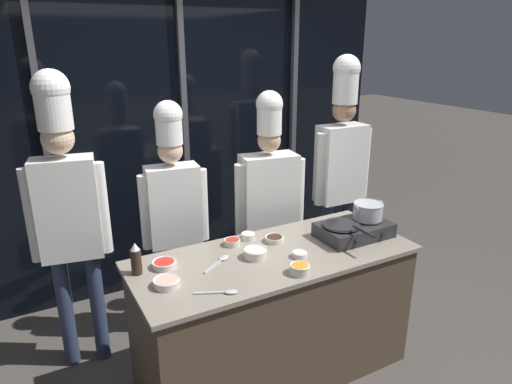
{
  "coord_description": "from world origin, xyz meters",
  "views": [
    {
      "loc": [
        -1.38,
        -2.27,
        2.24
      ],
      "look_at": [
        0.0,
        0.25,
        1.26
      ],
      "focal_mm": 32.0,
      "sensor_mm": 36.0,
      "label": 1
    }
  ],
  "objects": [
    {
      "name": "squeeze_bottle_soy",
      "position": [
        -0.85,
        0.17,
        1.0
      ],
      "size": [
        0.06,
        0.06,
        0.2
      ],
      "color": "#332319",
      "rests_on": "demo_counter"
    },
    {
      "name": "serving_spoon_slotted",
      "position": [
        -0.48,
        -0.28,
        0.92
      ],
      "size": [
        0.23,
        0.13,
        0.02
      ],
      "color": "#B2B5BA",
      "rests_on": "demo_counter"
    },
    {
      "name": "portable_stove",
      "position": [
        0.63,
        -0.03,
        0.96
      ],
      "size": [
        0.51,
        0.33,
        0.11
      ],
      "color": "#28282B",
      "rests_on": "demo_counter"
    },
    {
      "name": "prep_bowl_chili_flakes",
      "position": [
        -0.18,
        0.25,
        0.93
      ],
      "size": [
        0.11,
        0.11,
        0.04
      ],
      "color": "silver",
      "rests_on": "demo_counter"
    },
    {
      "name": "chef_head",
      "position": [
        -1.13,
        0.75,
        1.24
      ],
      "size": [
        0.5,
        0.27,
        2.06
      ],
      "rotation": [
        0.0,
        0.0,
        2.96
      ],
      "color": "#2D3856",
      "rests_on": "ground_plane"
    },
    {
      "name": "frying_pan",
      "position": [
        0.51,
        -0.03,
        1.04
      ],
      "size": [
        0.26,
        0.46,
        0.05
      ],
      "color": "#232326",
      "rests_on": "portable_stove"
    },
    {
      "name": "ground_plane",
      "position": [
        0.0,
        0.0,
        0.0
      ],
      "size": [
        24.0,
        24.0,
        0.0
      ],
      "primitive_type": "plane",
      "color": "#47423D"
    },
    {
      "name": "stock_pot",
      "position": [
        0.75,
        -0.03,
        1.08
      ],
      "size": [
        0.24,
        0.21,
        0.12
      ],
      "color": "#B7BABF",
      "rests_on": "portable_stove"
    },
    {
      "name": "prep_bowl_carrots",
      "position": [
        0.0,
        -0.29,
        0.94
      ],
      "size": [
        0.12,
        0.12,
        0.06
      ],
      "color": "silver",
      "rests_on": "demo_counter"
    },
    {
      "name": "serving_spoon_solid",
      "position": [
        -0.34,
        0.08,
        0.92
      ],
      "size": [
        0.24,
        0.17,
        0.02
      ],
      "color": "#B2B5BA",
      "rests_on": "demo_counter"
    },
    {
      "name": "chef_pastry",
      "position": [
        1.13,
        0.75,
        1.24
      ],
      "size": [
        0.56,
        0.23,
        2.11
      ],
      "rotation": [
        0.0,
        0.0,
        3.11
      ],
      "color": "#2D3856",
      "rests_on": "ground_plane"
    },
    {
      "name": "window_wall_back",
      "position": [
        0.0,
        1.61,
        1.35
      ],
      "size": [
        4.06,
        0.09,
        2.7
      ],
      "color": "black",
      "rests_on": "ground_plane"
    },
    {
      "name": "chef_line",
      "position": [
        0.36,
        0.69,
        1.06
      ],
      "size": [
        0.58,
        0.29,
        1.86
      ],
      "rotation": [
        0.0,
        0.0,
        2.99
      ],
      "color": "#232326",
      "rests_on": "ground_plane"
    },
    {
      "name": "prep_bowl_rice",
      "position": [
        -0.04,
        0.29,
        0.93
      ],
      "size": [
        0.1,
        0.1,
        0.04
      ],
      "color": "silver",
      "rests_on": "demo_counter"
    },
    {
      "name": "prep_bowl_bell_pepper",
      "position": [
        -0.68,
        0.17,
        0.93
      ],
      "size": [
        0.15,
        0.15,
        0.04
      ],
      "color": "silver",
      "rests_on": "demo_counter"
    },
    {
      "name": "prep_bowl_bean_sprouts",
      "position": [
        0.12,
        -0.11,
        0.93
      ],
      "size": [
        0.1,
        0.1,
        0.04
      ],
      "color": "silver",
      "rests_on": "demo_counter"
    },
    {
      "name": "chef_sous",
      "position": [
        -0.4,
        0.79,
        1.08
      ],
      "size": [
        0.5,
        0.24,
        1.83
      ],
      "rotation": [
        0.0,
        0.0,
        3.03
      ],
      "color": "#4C4C51",
      "rests_on": "ground_plane"
    },
    {
      "name": "prep_bowl_soy_glaze",
      "position": [
        0.1,
        0.17,
        0.93
      ],
      "size": [
        0.13,
        0.13,
        0.04
      ],
      "color": "silver",
      "rests_on": "demo_counter"
    },
    {
      "name": "prep_bowl_onion",
      "position": [
        -0.13,
        0.02,
        0.94
      ],
      "size": [
        0.15,
        0.15,
        0.06
      ],
      "color": "silver",
      "rests_on": "demo_counter"
    },
    {
      "name": "demo_counter",
      "position": [
        0.0,
        0.0,
        0.46
      ],
      "size": [
        1.86,
        0.77,
        0.91
      ],
      "color": "#4C3D2D",
      "rests_on": "ground_plane"
    },
    {
      "name": "prep_bowl_shrimp",
      "position": [
        -0.74,
        -0.05,
        0.93
      ],
      "size": [
        0.15,
        0.15,
        0.05
      ],
      "color": "silver",
      "rests_on": "demo_counter"
    }
  ]
}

